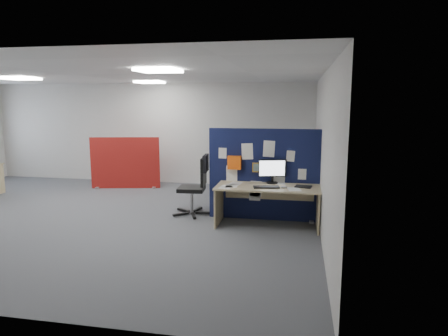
% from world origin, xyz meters
% --- Properties ---
extents(floor, '(9.00, 9.00, 0.00)m').
position_xyz_m(floor, '(0.00, 0.00, 0.00)').
color(floor, '#515459').
rests_on(floor, ground).
extents(ceiling, '(9.00, 7.00, 0.02)m').
position_xyz_m(ceiling, '(0.00, 0.00, 2.70)').
color(ceiling, white).
rests_on(ceiling, wall_back).
extents(wall_back, '(9.00, 0.02, 2.70)m').
position_xyz_m(wall_back, '(0.00, 3.50, 1.35)').
color(wall_back, silver).
rests_on(wall_back, floor).
extents(wall_right, '(0.02, 7.00, 2.70)m').
position_xyz_m(wall_right, '(4.50, 0.00, 1.35)').
color(wall_right, silver).
rests_on(wall_right, floor).
extents(ceiling_lights, '(4.10, 4.10, 0.04)m').
position_xyz_m(ceiling_lights, '(0.33, 0.67, 2.67)').
color(ceiling_lights, white).
rests_on(ceiling_lights, ceiling).
extents(navy_divider, '(2.08, 0.30, 1.72)m').
position_xyz_m(navy_divider, '(3.46, 0.48, 0.86)').
color(navy_divider, '#0E1634').
rests_on(navy_divider, floor).
extents(main_desk, '(1.83, 0.81, 0.73)m').
position_xyz_m(main_desk, '(3.58, 0.13, 0.56)').
color(main_desk, '#C8B680').
rests_on(main_desk, floor).
extents(monitor_main, '(0.50, 0.21, 0.44)m').
position_xyz_m(monitor_main, '(3.64, 0.36, 0.98)').
color(monitor_main, black).
rests_on(monitor_main, main_desk).
extents(keyboard, '(0.48, 0.27, 0.02)m').
position_xyz_m(keyboard, '(3.57, -0.04, 0.74)').
color(keyboard, black).
rests_on(keyboard, main_desk).
extents(mouse, '(0.11, 0.08, 0.03)m').
position_xyz_m(mouse, '(3.87, -0.01, 0.74)').
color(mouse, '#97979C').
rests_on(mouse, main_desk).
extents(paper_tray, '(0.32, 0.27, 0.01)m').
position_xyz_m(paper_tray, '(4.20, 0.14, 0.74)').
color(paper_tray, black).
rests_on(paper_tray, main_desk).
extents(red_divider, '(1.73, 0.41, 1.32)m').
position_xyz_m(red_divider, '(-0.26, 2.59, 0.65)').
color(red_divider, maroon).
rests_on(red_divider, floor).
extents(office_chair, '(0.76, 0.78, 1.18)m').
position_xyz_m(office_chair, '(2.18, 0.54, 0.67)').
color(office_chair, black).
rests_on(office_chair, floor).
extents(desk_papers, '(1.43, 0.87, 0.00)m').
position_xyz_m(desk_papers, '(3.32, 0.09, 0.73)').
color(desk_papers, white).
rests_on(desk_papers, main_desk).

